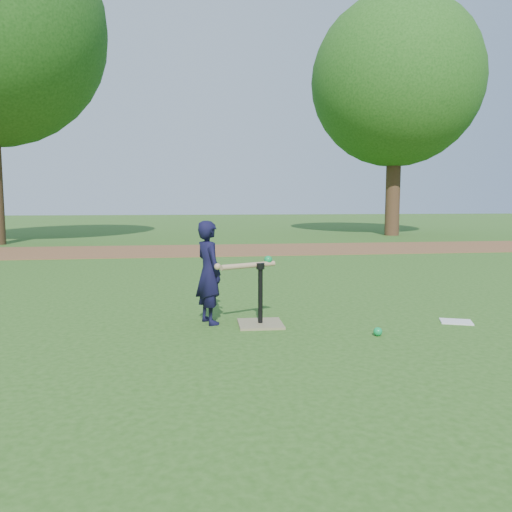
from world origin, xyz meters
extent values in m
plane|color=#285116|center=(0.00, 0.00, 0.00)|extent=(80.00, 80.00, 0.00)
cube|color=brown|center=(0.00, 7.50, 0.01)|extent=(24.00, 3.00, 0.01)
imported|color=black|center=(-0.56, 0.10, 0.51)|extent=(0.37, 0.44, 1.02)
sphere|color=#0D8F42|center=(0.92, -0.60, 0.04)|extent=(0.08, 0.08, 0.08)
cube|color=silver|center=(1.90, -0.22, 0.01)|extent=(0.36, 0.32, 0.01)
cube|color=#857A54|center=(-0.07, -0.05, 0.01)|extent=(0.44, 0.44, 0.02)
cylinder|color=black|center=(-0.07, -0.05, 0.30)|extent=(0.05, 0.05, 0.55)
cylinder|color=black|center=(-0.07, -0.05, 0.58)|extent=(0.08, 0.08, 0.06)
cylinder|color=tan|center=(-0.19, -0.07, 0.59)|extent=(0.56, 0.30, 0.05)
sphere|color=tan|center=(-0.49, -0.11, 0.59)|extent=(0.06, 0.06, 0.06)
sphere|color=#0D8F42|center=(0.02, 0.04, 0.63)|extent=(0.08, 0.08, 0.08)
cylinder|color=#382316|center=(6.50, 12.00, 1.71)|extent=(0.50, 0.50, 3.42)
sphere|color=#285B19|center=(6.50, 12.00, 5.30)|extent=(5.80, 5.80, 5.80)
camera|label=1|loc=(-0.80, -4.79, 1.21)|focal=35.00mm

